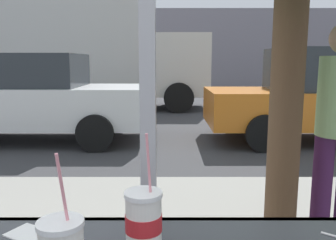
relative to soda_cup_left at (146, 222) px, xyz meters
name	(u,v)px	position (x,y,z in m)	size (l,w,h in m)	color
ground_plane	(166,120)	(0.00, 8.18, -1.09)	(60.00, 60.00, 0.00)	#38383A
building_facade_far	(168,50)	(0.00, 18.51, 1.02)	(28.00, 1.20, 4.22)	gray
soda_cup_left	(146,222)	(0.00, 0.00, 0.00)	(0.10, 0.10, 0.33)	silver
napkin_wrapper	(29,233)	(-0.35, 0.11, -0.09)	(0.12, 0.09, 0.00)	white
parked_car_white	(32,97)	(-2.54, 5.83, -0.25)	(4.26, 1.91, 1.65)	silver
parked_car_orange	(330,95)	(3.12, 5.83, -0.21)	(4.49, 1.95, 1.76)	orange
box_truck	(90,54)	(-2.46, 10.63, 0.64)	(7.17, 2.44, 3.24)	beige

